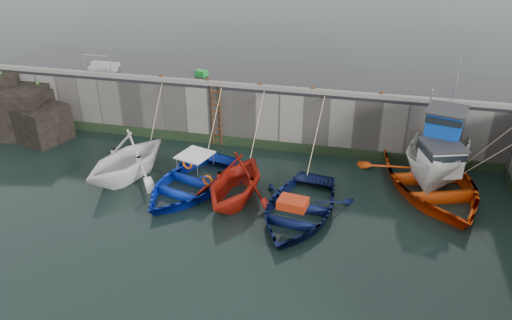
% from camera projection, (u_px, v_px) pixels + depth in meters
% --- Properties ---
extents(ground, '(120.00, 120.00, 0.00)m').
position_uv_depth(ground, '(188.00, 272.00, 17.15)').
color(ground, black).
rests_on(ground, ground).
extents(quay_back, '(30.00, 5.00, 3.00)m').
position_uv_depth(quay_back, '(266.00, 103.00, 27.24)').
color(quay_back, slate).
rests_on(quay_back, ground).
extents(road_back, '(30.00, 5.00, 0.16)m').
position_uv_depth(road_back, '(266.00, 76.00, 26.51)').
color(road_back, black).
rests_on(road_back, quay_back).
extents(kerb_back, '(30.00, 0.30, 0.20)m').
position_uv_depth(kerb_back, '(256.00, 87.00, 24.39)').
color(kerb_back, slate).
rests_on(kerb_back, road_back).
extents(algae_back, '(30.00, 0.08, 0.50)m').
position_uv_depth(algae_back, '(255.00, 144.00, 25.62)').
color(algae_back, black).
rests_on(algae_back, ground).
extents(rock_outcrop, '(5.85, 4.24, 3.41)m').
position_uv_depth(rock_outcrop, '(20.00, 110.00, 27.04)').
color(rock_outcrop, black).
rests_on(rock_outcrop, ground).
extents(ladder, '(0.51, 0.08, 3.20)m').
position_uv_depth(ladder, '(216.00, 116.00, 25.37)').
color(ladder, '#3F1E0F').
rests_on(ladder, ground).
extents(boat_near_white, '(5.38, 5.80, 2.51)m').
position_uv_depth(boat_near_white, '(129.00, 176.00, 23.08)').
color(boat_near_white, white).
rests_on(boat_near_white, ground).
extents(boat_near_white_rope, '(0.04, 3.16, 3.10)m').
position_uv_depth(boat_near_white_rope, '(158.00, 145.00, 26.01)').
color(boat_near_white_rope, tan).
rests_on(boat_near_white_rope, ground).
extents(boat_near_blue, '(5.48, 6.59, 1.18)m').
position_uv_depth(boat_near_blue, '(190.00, 189.00, 22.12)').
color(boat_near_blue, '#0B2AB1').
rests_on(boat_near_blue, ground).
extents(boat_near_blue_rope, '(0.04, 3.39, 3.10)m').
position_uv_depth(boat_near_blue_rope, '(214.00, 153.00, 25.22)').
color(boat_near_blue_rope, tan).
rests_on(boat_near_blue_rope, ground).
extents(boat_near_blacktrim, '(4.42, 4.95, 2.38)m').
position_uv_depth(boat_near_blacktrim, '(236.00, 199.00, 21.35)').
color(boat_near_blacktrim, '#A31A0E').
rests_on(boat_near_blacktrim, ground).
extents(boat_near_blacktrim_rope, '(0.04, 3.64, 3.10)m').
position_uv_depth(boat_near_blacktrim_rope, '(256.00, 159.00, 24.61)').
color(boat_near_blacktrim_rope, tan).
rests_on(boat_near_blacktrim_rope, ground).
extents(boat_near_navy, '(4.78, 6.16, 1.17)m').
position_uv_depth(boat_near_navy, '(298.00, 215.00, 20.26)').
color(boat_near_navy, '#0A133E').
rests_on(boat_near_navy, ground).
extents(boat_near_navy_rope, '(0.04, 4.09, 3.10)m').
position_uv_depth(boat_near_navy_rope, '(311.00, 168.00, 23.78)').
color(boat_near_navy_rope, tan).
rests_on(boat_near_navy_rope, ground).
extents(boat_far_white, '(4.08, 7.22, 5.63)m').
position_uv_depth(boat_far_white, '(440.00, 155.00, 22.57)').
color(boat_far_white, silver).
rests_on(boat_far_white, ground).
extents(boat_far_orange, '(7.38, 8.73, 4.54)m').
position_uv_depth(boat_far_orange, '(430.00, 179.00, 21.90)').
color(boat_far_orange, '#EA460C').
rests_on(boat_far_orange, ground).
extents(fish_crate, '(0.70, 0.59, 0.28)m').
position_uv_depth(fish_crate, '(201.00, 73.00, 26.19)').
color(fish_crate, '#18842C').
rests_on(fish_crate, road_back).
extents(railing, '(1.60, 1.05, 1.00)m').
position_uv_depth(railing, '(104.00, 66.00, 27.06)').
color(railing, '#A5A8AD').
rests_on(railing, road_back).
extents(bollard_a, '(0.18, 0.18, 0.28)m').
position_uv_depth(bollard_a, '(161.00, 78.00, 25.47)').
color(bollard_a, '#3F1E0F').
rests_on(bollard_a, road_back).
extents(bollard_b, '(0.18, 0.18, 0.28)m').
position_uv_depth(bollard_b, '(208.00, 81.00, 24.97)').
color(bollard_b, '#3F1E0F').
rests_on(bollard_b, road_back).
extents(bollard_c, '(0.18, 0.18, 0.28)m').
position_uv_depth(bollard_c, '(260.00, 85.00, 24.42)').
color(bollard_c, '#3F1E0F').
rests_on(bollard_c, road_back).
extents(bollard_d, '(0.18, 0.18, 0.28)m').
position_uv_depth(bollard_d, '(313.00, 90.00, 23.90)').
color(bollard_d, '#3F1E0F').
rests_on(bollard_d, road_back).
extents(bollard_e, '(0.18, 0.18, 0.28)m').
position_uv_depth(bollard_e, '(381.00, 95.00, 23.25)').
color(bollard_e, '#3F1E0F').
rests_on(bollard_e, road_back).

